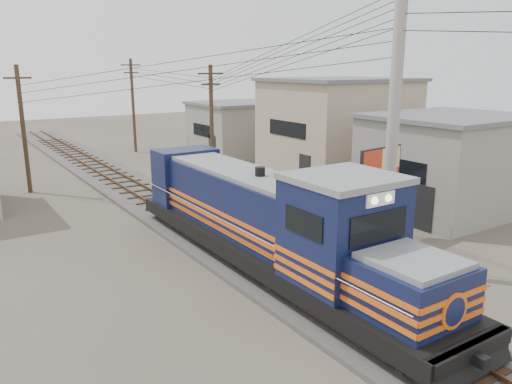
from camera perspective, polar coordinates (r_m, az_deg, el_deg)
ground at (r=16.48m, az=4.63°, el=-10.65°), size 120.00×120.00×0.00m
ballast at (r=24.61m, az=-9.74°, el=-2.13°), size 3.60×70.00×0.16m
track at (r=24.56m, az=-9.76°, el=-1.73°), size 1.15×70.00×0.12m
locomotive at (r=17.03m, az=1.54°, el=-3.60°), size 2.89×15.75×3.90m
utility_pole_main at (r=17.12m, az=15.41°, el=7.28°), size 0.40×0.40×10.00m
wooden_pole_mid at (r=29.38m, az=-5.10°, el=7.82°), size 1.60×0.24×7.00m
wooden_pole_far at (r=42.28m, az=-13.88°, el=9.75°), size 1.60×0.24×7.50m
wooden_pole_left at (r=30.24m, az=-25.07°, el=6.73°), size 1.60×0.24×7.00m
power_lines at (r=22.22m, az=-9.30°, el=15.70°), size 9.65×19.00×3.30m
shophouse_front at (r=25.87m, az=21.08°, el=3.10°), size 7.35×6.30×4.70m
shophouse_mid at (r=32.44m, az=9.31°, el=7.28°), size 8.40×7.35×6.20m
shophouse_back at (r=39.66m, az=-2.22°, el=7.23°), size 6.30×6.30×4.20m
billboard at (r=20.24m, az=14.02°, el=2.19°), size 2.49×0.46×3.85m
market_umbrella at (r=21.37m, az=9.92°, el=0.56°), size 2.59×2.59×2.22m
vendor at (r=25.81m, az=6.19°, el=0.43°), size 0.61×0.41×1.62m
plant_nursery at (r=22.88m, az=5.76°, el=-2.20°), size 3.63×3.31×1.13m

